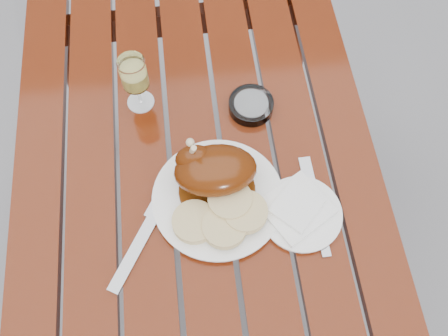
{
  "coord_description": "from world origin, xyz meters",
  "views": [
    {
      "loc": [
        0.0,
        -0.46,
        1.72
      ],
      "look_at": [
        0.06,
        0.02,
        0.78
      ],
      "focal_mm": 40.0,
      "sensor_mm": 36.0,
      "label": 1
    }
  ],
  "objects_px": {
    "table": "(205,241)",
    "wine_glass": "(136,83)",
    "dinner_plate": "(218,199)",
    "ashtray": "(251,105)",
    "side_plate": "(301,214)"
  },
  "relations": [
    {
      "from": "table",
      "to": "wine_glass",
      "type": "xyz_separation_m",
      "value": [
        -0.11,
        0.23,
        0.45
      ]
    },
    {
      "from": "table",
      "to": "dinner_plate",
      "type": "distance_m",
      "value": 0.39
    },
    {
      "from": "wine_glass",
      "to": "ashtray",
      "type": "bearing_deg",
      "value": -10.69
    },
    {
      "from": "dinner_plate",
      "to": "table",
      "type": "bearing_deg",
      "value": 133.1
    },
    {
      "from": "table",
      "to": "side_plate",
      "type": "xyz_separation_m",
      "value": [
        0.21,
        -0.09,
        0.38
      ]
    },
    {
      "from": "wine_glass",
      "to": "side_plate",
      "type": "bearing_deg",
      "value": -45.48
    },
    {
      "from": "dinner_plate",
      "to": "side_plate",
      "type": "relative_size",
      "value": 1.63
    },
    {
      "from": "dinner_plate",
      "to": "ashtray",
      "type": "xyz_separation_m",
      "value": [
        0.1,
        0.22,
        0.0
      ]
    },
    {
      "from": "table",
      "to": "ashtray",
      "type": "xyz_separation_m",
      "value": [
        0.14,
        0.18,
        0.39
      ]
    },
    {
      "from": "dinner_plate",
      "to": "wine_glass",
      "type": "xyz_separation_m",
      "value": [
        -0.15,
        0.27,
        0.07
      ]
    },
    {
      "from": "wine_glass",
      "to": "side_plate",
      "type": "distance_m",
      "value": 0.46
    },
    {
      "from": "table",
      "to": "ashtray",
      "type": "distance_m",
      "value": 0.45
    },
    {
      "from": "dinner_plate",
      "to": "side_plate",
      "type": "height_order",
      "value": "dinner_plate"
    },
    {
      "from": "dinner_plate",
      "to": "ashtray",
      "type": "bearing_deg",
      "value": 65.28
    },
    {
      "from": "side_plate",
      "to": "table",
      "type": "bearing_deg",
      "value": 155.33
    }
  ]
}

